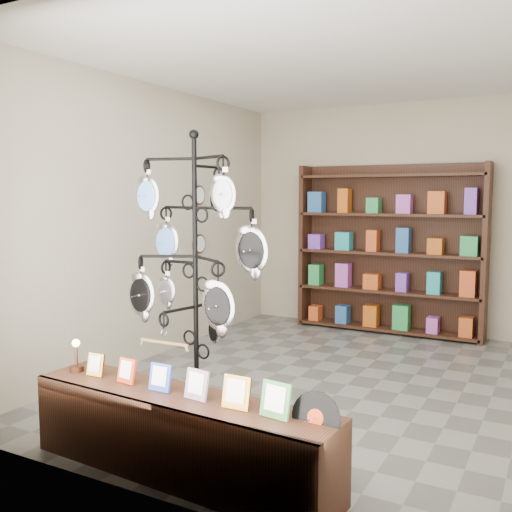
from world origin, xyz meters
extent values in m
plane|color=slate|center=(0.00, 0.00, 0.00)|extent=(5.00, 5.00, 0.00)
plane|color=#B8AF94|center=(0.00, 2.50, 1.50)|extent=(4.00, 0.00, 4.00)
plane|color=#B8AF94|center=(0.00, -2.50, 1.50)|extent=(4.00, 0.00, 4.00)
plane|color=#B8AF94|center=(-2.00, 0.00, 1.50)|extent=(0.00, 5.00, 5.00)
plane|color=white|center=(0.00, 0.00, 3.00)|extent=(5.00, 5.00, 0.00)
cylinder|color=black|center=(-0.49, -1.43, 0.02)|extent=(0.49, 0.49, 0.03)
cylinder|color=black|center=(-0.49, -1.43, 1.11)|extent=(0.04, 0.04, 2.23)
sphere|color=black|center=(-0.49, -1.43, 2.25)|extent=(0.07, 0.07, 0.07)
ellipsoid|color=silver|center=(-0.48, -1.20, 0.70)|extent=(0.12, 0.05, 0.23)
cube|color=#A87546|center=(-0.57, -1.74, 0.71)|extent=(0.42, 0.03, 0.04)
cube|color=black|center=(-0.11, -2.20, 0.27)|extent=(2.19, 0.56, 0.53)
cube|color=#C7882F|center=(-0.84, -2.16, 0.61)|extent=(0.14, 0.06, 0.16)
cube|color=#BC300F|center=(-0.55, -2.18, 0.62)|extent=(0.15, 0.06, 0.17)
cube|color=#263FA5|center=(-0.25, -2.19, 0.62)|extent=(0.16, 0.06, 0.18)
cube|color=#E54C33|center=(0.04, -2.21, 0.63)|extent=(0.17, 0.07, 0.19)
cube|color=#C7882F|center=(0.34, -2.22, 0.63)|extent=(0.18, 0.07, 0.20)
cube|color=#337233|center=(0.60, -2.24, 0.64)|extent=(0.19, 0.07, 0.21)
cylinder|color=black|center=(0.83, -2.20, 0.56)|extent=(0.30, 0.08, 0.29)
cylinder|color=#BC300F|center=(0.83, -2.21, 0.56)|extent=(0.10, 0.03, 0.10)
cylinder|color=#422313|center=(-1.04, -2.15, 0.55)|extent=(0.10, 0.10, 0.04)
cylinder|color=#422313|center=(-1.04, -2.15, 0.64)|extent=(0.02, 0.02, 0.14)
sphere|color=#FFBF59|center=(-1.04, -2.15, 0.74)|extent=(0.06, 0.06, 0.06)
cube|color=black|center=(0.00, 2.44, 1.10)|extent=(2.40, 0.04, 2.20)
cube|color=black|center=(-1.18, 2.28, 1.10)|extent=(0.06, 0.36, 2.20)
cube|color=black|center=(1.18, 2.28, 1.10)|extent=(0.06, 0.36, 2.20)
cube|color=black|center=(0.00, 2.28, 0.05)|extent=(2.36, 0.36, 0.04)
cube|color=black|center=(0.00, 2.28, 0.55)|extent=(2.36, 0.36, 0.03)
cube|color=black|center=(0.00, 2.28, 1.05)|extent=(2.36, 0.36, 0.04)
cube|color=black|center=(0.00, 2.28, 1.55)|extent=(2.36, 0.36, 0.04)
cube|color=black|center=(0.00, 2.28, 2.05)|extent=(2.36, 0.36, 0.04)
cylinder|color=black|center=(-1.97, 0.80, 1.80)|extent=(0.03, 0.24, 0.24)
cylinder|color=black|center=(-1.97, 0.80, 1.20)|extent=(0.03, 0.24, 0.24)
camera|label=1|loc=(1.99, -5.04, 1.79)|focal=40.00mm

